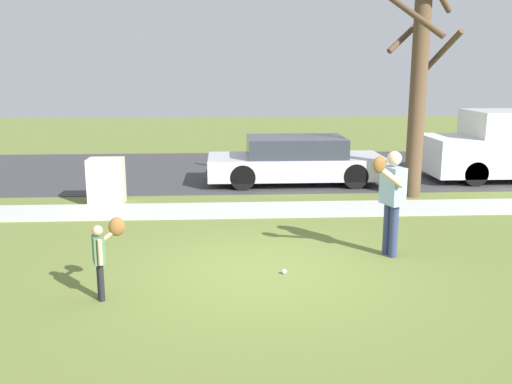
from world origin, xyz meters
TOP-DOWN VIEW (x-y plane):
  - ground_plane at (0.00, 3.50)m, footprint 48.00×48.00m
  - sidewalk_strip at (0.00, 3.60)m, footprint 36.00×1.20m
  - road_surface at (0.00, 8.60)m, footprint 36.00×6.80m
  - person_adult at (2.08, 0.55)m, footprint 0.65×0.79m
  - person_child at (-2.17, -0.92)m, footprint 0.44×0.51m
  - baseball at (0.30, -0.18)m, footprint 0.07×0.07m
  - utility_cabinet at (-3.23, 4.48)m, footprint 0.77×0.58m
  - street_tree_near at (3.92, 4.82)m, footprint 1.85×1.88m
  - parked_sedan_silver at (1.31, 6.48)m, footprint 4.60×1.80m

SIDE VIEW (x-z plane):
  - ground_plane at x=0.00m, z-range 0.00..0.00m
  - road_surface at x=0.00m, z-range 0.00..0.02m
  - sidewalk_strip at x=0.00m, z-range 0.00..0.06m
  - baseball at x=0.30m, z-range 0.00..0.07m
  - utility_cabinet at x=-3.23m, z-range 0.00..1.04m
  - parked_sedan_silver at x=1.31m, z-range 0.01..1.23m
  - person_child at x=-2.17m, z-range 0.16..1.22m
  - person_adult at x=2.08m, z-range 0.20..1.93m
  - street_tree_near at x=3.92m, z-range 0.16..5.31m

